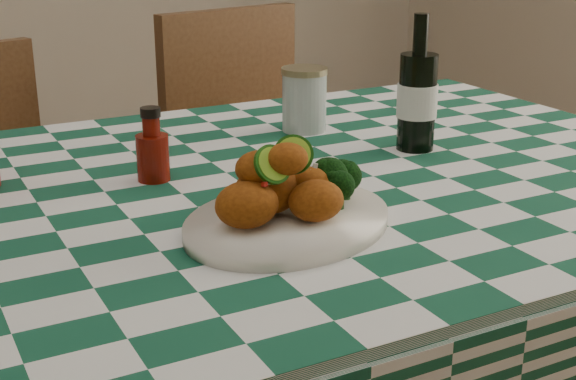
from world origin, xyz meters
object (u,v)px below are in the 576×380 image
plate (288,222)px  wooden_chair_right (275,195)px  ketchup_bottle (152,144)px  wooden_chair_left (8,244)px  mason_jar (304,99)px  beer_bottle (418,83)px  fried_chicken_pile (283,181)px

plate → wooden_chair_right: 1.06m
ketchup_bottle → wooden_chair_left: size_ratio=0.13×
mason_jar → beer_bottle: size_ratio=0.51×
fried_chicken_pile → ketchup_bottle: 0.30m
mason_jar → wooden_chair_left: size_ratio=0.14×
plate → fried_chicken_pile: (-0.01, 0.00, 0.06)m
mason_jar → ketchup_bottle: bearing=-156.5°
ketchup_bottle → beer_bottle: beer_bottle is taller
fried_chicken_pile → beer_bottle: beer_bottle is taller
beer_bottle → wooden_chair_left: bearing=130.8°
ketchup_bottle → mason_jar: bearing=23.5°
fried_chicken_pile → wooden_chair_left: (-0.24, 0.96, -0.41)m
beer_bottle → plate: bearing=-148.6°
wooden_chair_left → plate: bearing=-93.8°
beer_bottle → ketchup_bottle: bearing=174.0°
plate → mason_jar: size_ratio=2.56×
mason_jar → wooden_chair_left: bearing=134.5°
plate → ketchup_bottle: 0.30m
fried_chicken_pile → ketchup_bottle: size_ratio=1.35×
wooden_chair_right → wooden_chair_left: bearing=163.6°
ketchup_bottle → beer_bottle: 0.48m
plate → wooden_chair_right: size_ratio=0.34×
wooden_chair_right → mason_jar: bearing=-121.9°
mason_jar → fried_chicken_pile: bearing=-121.9°
fried_chicken_pile → ketchup_bottle: fried_chicken_pile is taller
ketchup_bottle → wooden_chair_right: wooden_chair_right is taller
wooden_chair_left → fried_chicken_pile: bearing=-94.1°
wooden_chair_right → fried_chicken_pile: bearing=-128.0°
plate → mason_jar: (0.27, 0.44, 0.05)m
plate → ketchup_bottle: ketchup_bottle is taller
plate → wooden_chair_right: wooden_chair_right is taller
wooden_chair_left → wooden_chair_right: bearing=-22.5°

